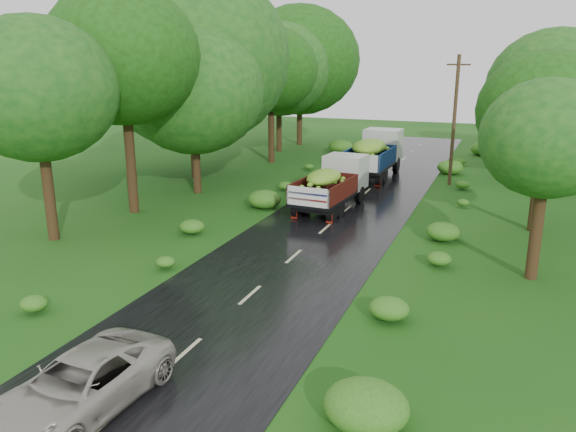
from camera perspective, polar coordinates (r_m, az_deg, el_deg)
The scene contains 10 objects.
ground at distance 15.42m, azimuth -10.40°, elevation -13.51°, with size 120.00×120.00×0.00m, color #13440E.
road at distance 19.38m, azimuth -2.62°, elevation -6.93°, with size 6.50×80.00×0.02m, color black.
road_lines at distance 20.23m, azimuth -1.46°, elevation -5.89°, with size 0.12×69.60×0.00m.
truck_near at distance 28.78m, azimuth 4.62°, elevation 3.51°, with size 2.55×6.13×2.52m.
truck_far at distance 37.17m, azimuth 8.83°, elevation 6.45°, with size 2.61×6.92×2.88m.
car at distance 13.47m, azimuth -20.25°, elevation -15.74°, with size 2.08×4.50×1.25m, color #A6A193.
utility_pole at distance 35.40m, azimuth 16.54°, elevation 9.38°, with size 1.35×0.25×7.73m.
trees_left at distance 38.31m, azimuth -6.14°, elevation 14.76°, with size 6.79×33.98×9.79m.
trees_right at distance 35.51m, azimuth 25.08°, elevation 10.64°, with size 4.71×31.20×7.48m.
shrubs at distance 27.31m, azimuth 5.06°, elevation 0.51°, with size 11.90×44.00×0.70m.
Camera 1 is at (7.35, -11.32, 7.44)m, focal length 35.00 mm.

